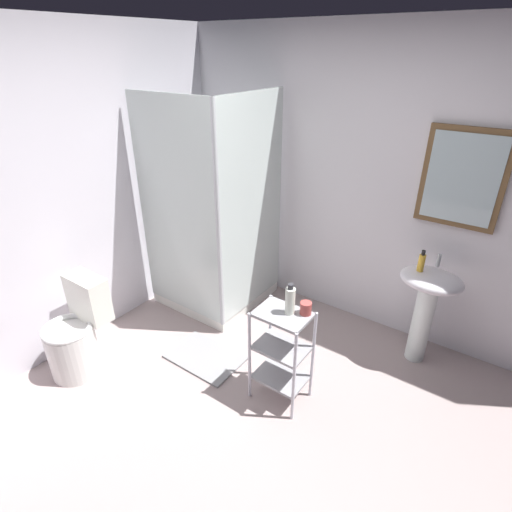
% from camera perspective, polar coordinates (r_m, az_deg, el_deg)
% --- Properties ---
extents(ground_plane, '(4.20, 4.20, 0.02)m').
position_cam_1_polar(ground_plane, '(2.89, -2.23, -25.53)').
color(ground_plane, '#A4908F').
extents(wall_back, '(4.20, 0.14, 2.50)m').
position_cam_1_polar(wall_back, '(3.54, 16.17, 9.23)').
color(wall_back, silver).
rests_on(wall_back, ground_plane).
extents(wall_left, '(0.10, 4.20, 2.50)m').
position_cam_1_polar(wall_left, '(3.40, -28.47, 6.15)').
color(wall_left, white).
rests_on(wall_left, ground_plane).
extents(shower_stall, '(0.92, 0.92, 2.00)m').
position_cam_1_polar(shower_stall, '(3.89, -5.62, -0.81)').
color(shower_stall, white).
rests_on(shower_stall, ground_plane).
extents(pedestal_sink, '(0.46, 0.37, 0.81)m').
position_cam_1_polar(pedestal_sink, '(3.38, 23.01, -5.54)').
color(pedestal_sink, white).
rests_on(pedestal_sink, ground_plane).
extents(sink_faucet, '(0.03, 0.03, 0.10)m').
position_cam_1_polar(sink_faucet, '(3.35, 24.39, -0.56)').
color(sink_faucet, silver).
rests_on(sink_faucet, pedestal_sink).
extents(toilet, '(0.37, 0.49, 0.76)m').
position_cam_1_polar(toilet, '(3.47, -23.99, -10.20)').
color(toilet, white).
rests_on(toilet, ground_plane).
extents(storage_cart, '(0.38, 0.28, 0.74)m').
position_cam_1_polar(storage_cart, '(2.87, 3.62, -12.99)').
color(storage_cart, silver).
rests_on(storage_cart, ground_plane).
extents(hand_soap_bottle, '(0.05, 0.05, 0.17)m').
position_cam_1_polar(hand_soap_bottle, '(3.22, 22.32, -0.80)').
color(hand_soap_bottle, gold).
rests_on(hand_soap_bottle, pedestal_sink).
extents(lotion_bottle_white, '(0.07, 0.07, 0.22)m').
position_cam_1_polar(lotion_bottle_white, '(2.64, 4.84, -6.25)').
color(lotion_bottle_white, white).
rests_on(lotion_bottle_white, storage_cart).
extents(rinse_cup, '(0.08, 0.08, 0.09)m').
position_cam_1_polar(rinse_cup, '(2.67, 7.04, -7.32)').
color(rinse_cup, '#B24742').
rests_on(rinse_cup, storage_cart).
extents(bath_mat, '(0.60, 0.40, 0.02)m').
position_cam_1_polar(bath_mat, '(3.48, -7.19, -13.99)').
color(bath_mat, gray).
rests_on(bath_mat, ground_plane).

